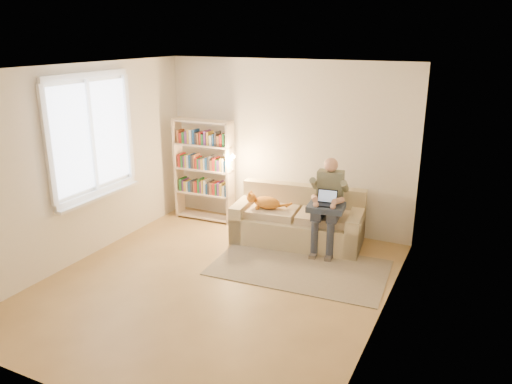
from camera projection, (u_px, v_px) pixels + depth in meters
The scene contains 14 objects.
floor at pixel (214, 284), 6.16m from camera, with size 4.50×4.50×0.00m, color #9B7A46.
ceiling at pixel (208, 68), 5.37m from camera, with size 4.00×4.50×0.02m, color white.
wall_left at pixel (81, 164), 6.60m from camera, with size 0.02×4.50×2.60m, color silver.
wall_right at pixel (385, 209), 4.94m from camera, with size 0.02×4.50×2.60m, color silver.
wall_back at pixel (286, 146), 7.70m from camera, with size 4.00×0.02×2.60m, color silver.
wall_front at pixel (62, 259), 3.84m from camera, with size 4.00×0.02×2.60m, color silver.
window at pixel (95, 156), 6.73m from camera, with size 0.12×1.52×1.69m.
sofa at pixel (298, 223), 7.35m from camera, with size 1.95×1.06×0.79m.
person at pixel (328, 200), 6.95m from camera, with size 0.42×0.61×1.32m.
cat at pixel (267, 202), 7.29m from camera, with size 0.60×0.27×0.22m.
blanket at pixel (323, 207), 6.88m from camera, with size 0.49×0.40×0.08m, color #273245.
laptop at pixel (323, 200), 6.86m from camera, with size 0.30×0.27×0.24m.
bookshelf at pixel (204, 165), 8.05m from camera, with size 1.11×0.30×1.66m.
rug at pixel (299, 268), 6.58m from camera, with size 2.26×1.33×0.01m, color gray.
Camera 1 is at (2.88, -4.74, 2.97)m, focal length 35.00 mm.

